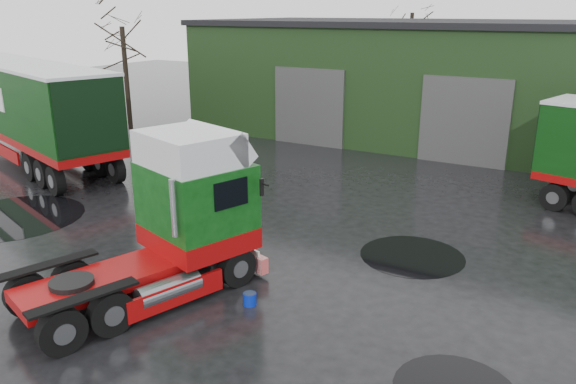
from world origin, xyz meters
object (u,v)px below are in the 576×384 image
object	(u,v)px
warehouse	(493,82)
tree_left	(125,57)
wash_bucket	(250,299)
trailer_left	(26,112)
hero_tractor	(132,223)
tree_back_a	(411,39)

from	to	relation	value
warehouse	tree_left	xyz separation A→B (m)	(-19.00, -8.00, 1.09)
warehouse	wash_bucket	size ratio (longest dim) A/B	98.89
warehouse	trailer_left	xyz separation A→B (m)	(-18.00, -15.43, -0.85)
warehouse	hero_tractor	world-z (taller)	warehouse
hero_tractor	trailer_left	distance (m)	16.16
tree_left	tree_back_a	xyz separation A→B (m)	(11.00, 18.00, 0.50)
hero_tractor	tree_left	bearing A→B (deg)	153.46
hero_tractor	trailer_left	world-z (taller)	trailer_left
hero_tractor	wash_bucket	distance (m)	3.36
warehouse	hero_tractor	bearing A→B (deg)	-99.22
trailer_left	tree_back_a	world-z (taller)	tree_back_a
hero_tractor	tree_left	xyz separation A→B (m)	(-15.27, 15.00, 2.23)
warehouse	trailer_left	size ratio (longest dim) A/B	2.18
warehouse	hero_tractor	size ratio (longest dim) A/B	4.98
wash_bucket	tree_back_a	bearing A→B (deg)	102.08
warehouse	hero_tractor	distance (m)	23.33
warehouse	tree_back_a	distance (m)	12.90
hero_tractor	tree_left	distance (m)	21.52
tree_back_a	hero_tractor	bearing A→B (deg)	-82.63
hero_tractor	tree_back_a	world-z (taller)	tree_back_a
tree_back_a	wash_bucket	bearing A→B (deg)	-77.92
wash_bucket	tree_back_a	size ratio (longest dim) A/B	0.03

